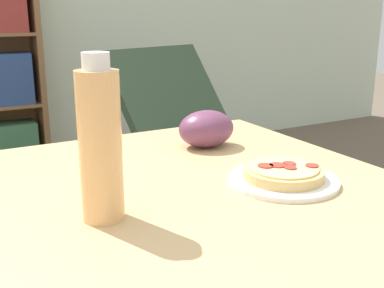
{
  "coord_description": "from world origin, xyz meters",
  "views": [
    {
      "loc": [
        -0.06,
        -0.85,
        1.08
      ],
      "look_at": [
        0.41,
        0.02,
        0.81
      ],
      "focal_mm": 45.0,
      "sensor_mm": 36.0,
      "label": 1
    }
  ],
  "objects_px": {
    "grape_bunch": "(206,129)",
    "drink_bottle": "(100,144)",
    "pizza_on_plate": "(283,176)",
    "lounge_chair_far": "(193,159)"
  },
  "relations": [
    {
      "from": "grape_bunch",
      "to": "drink_bottle",
      "type": "distance_m",
      "value": 0.48
    },
    {
      "from": "pizza_on_plate",
      "to": "lounge_chair_far",
      "type": "xyz_separation_m",
      "value": [
        0.63,
        1.51,
        -0.48
      ]
    },
    {
      "from": "pizza_on_plate",
      "to": "drink_bottle",
      "type": "relative_size",
      "value": 0.81
    },
    {
      "from": "pizza_on_plate",
      "to": "grape_bunch",
      "type": "bearing_deg",
      "value": 90.22
    },
    {
      "from": "grape_bunch",
      "to": "lounge_chair_far",
      "type": "relative_size",
      "value": 0.16
    },
    {
      "from": "pizza_on_plate",
      "to": "grape_bunch",
      "type": "xyz_separation_m",
      "value": [
        -0.0,
        0.31,
        0.03
      ]
    },
    {
      "from": "pizza_on_plate",
      "to": "grape_bunch",
      "type": "height_order",
      "value": "grape_bunch"
    },
    {
      "from": "drink_bottle",
      "to": "lounge_chair_far",
      "type": "relative_size",
      "value": 0.3
    },
    {
      "from": "pizza_on_plate",
      "to": "grape_bunch",
      "type": "distance_m",
      "value": 0.31
    },
    {
      "from": "drink_bottle",
      "to": "lounge_chair_far",
      "type": "height_order",
      "value": "drink_bottle"
    }
  ]
}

